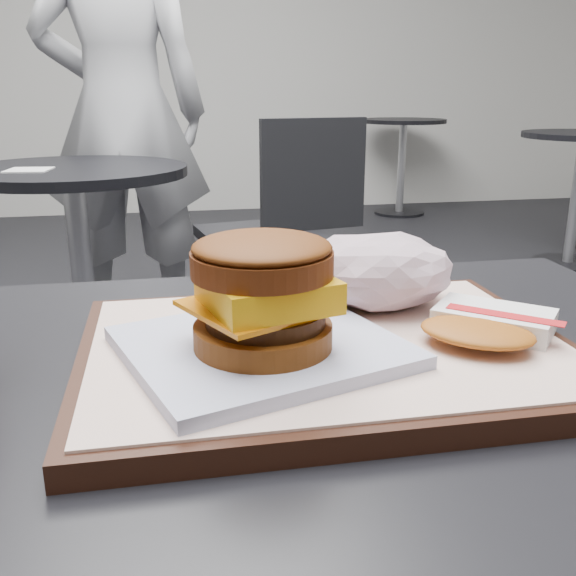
# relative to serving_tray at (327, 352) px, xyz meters

# --- Properties ---
(serving_tray) EXTENTS (0.38, 0.28, 0.02)m
(serving_tray) POSITION_rel_serving_tray_xyz_m (0.00, 0.00, 0.00)
(serving_tray) COLOR black
(serving_tray) RESTS_ON customer_table
(breakfast_sandwich) EXTENTS (0.23, 0.22, 0.09)m
(breakfast_sandwich) POSITION_rel_serving_tray_xyz_m (-0.05, -0.02, 0.05)
(breakfast_sandwich) COLOR white
(breakfast_sandwich) RESTS_ON serving_tray
(hash_brown) EXTENTS (0.13, 0.13, 0.02)m
(hash_brown) POSITION_rel_serving_tray_xyz_m (0.12, -0.02, 0.02)
(hash_brown) COLOR white
(hash_brown) RESTS_ON serving_tray
(crumpled_wrapper) EXTENTS (0.14, 0.11, 0.06)m
(crumpled_wrapper) POSITION_rel_serving_tray_xyz_m (0.06, 0.08, 0.04)
(crumpled_wrapper) COLOR silver
(crumpled_wrapper) RESTS_ON serving_tray
(neighbor_table) EXTENTS (0.70, 0.70, 0.75)m
(neighbor_table) POSITION_rel_serving_tray_xyz_m (-0.39, 1.62, -0.23)
(neighbor_table) COLOR black
(neighbor_table) RESTS_ON ground
(napkin) EXTENTS (0.13, 0.13, 0.00)m
(napkin) POSITION_rel_serving_tray_xyz_m (-0.50, 1.54, -0.03)
(napkin) COLOR silver
(napkin) RESTS_ON neighbor_table
(neighbor_chair) EXTENTS (0.63, 0.48, 0.88)m
(neighbor_chair) POSITION_rel_serving_tray_xyz_m (0.29, 1.82, -0.27)
(neighbor_chair) COLOR #AFAFB4
(neighbor_chair) RESTS_ON ground
(patron) EXTENTS (0.70, 0.50, 1.79)m
(patron) POSITION_rel_serving_tray_xyz_m (-0.26, 2.17, 0.12)
(patron) COLOR #BCBCC1
(patron) RESTS_ON ground
(bg_table_far) EXTENTS (0.66, 0.66, 0.75)m
(bg_table_far) POSITION_rel_serving_tray_xyz_m (1.76, 4.47, -0.22)
(bg_table_far) COLOR black
(bg_table_far) RESTS_ON ground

